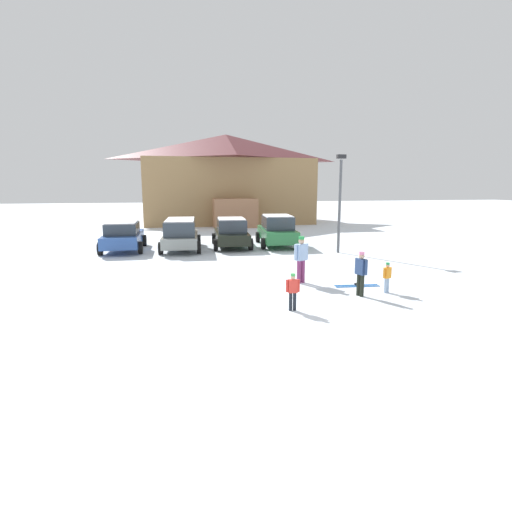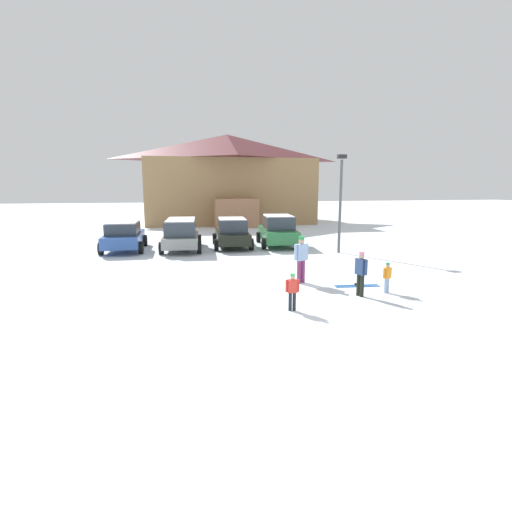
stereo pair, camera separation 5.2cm
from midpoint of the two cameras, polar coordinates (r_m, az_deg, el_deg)
name	(u,v)px [view 1 (the left image)]	position (r m, az deg, el deg)	size (l,w,h in m)	color
ground	(287,347)	(8.77, 4.25, -12.90)	(160.00, 160.00, 0.00)	silver
ski_lodge	(226,178)	(38.98, -4.29, 11.01)	(15.81, 11.79, 8.21)	#9A774B
parked_blue_hatchback	(123,236)	(22.50, -18.52, 2.77)	(2.24, 4.54, 1.56)	#2D5199
parked_grey_wagon	(181,233)	(21.90, -10.78, 3.21)	(2.39, 4.75, 1.67)	gray
parked_black_sedan	(231,232)	(22.62, -3.62, 3.38)	(2.36, 4.58, 1.65)	black
parked_green_coupe	(277,230)	(23.16, 2.97, 3.68)	(2.54, 4.77, 1.78)	#27703A
skier_teen_in_navy_coat	(361,271)	(12.83, 14.65, -2.11)	(0.29, 0.51, 1.41)	black
skier_adult_in_blue_parka	(301,257)	(14.17, 6.36, -0.11)	(0.58, 0.37, 1.67)	#7A2F60
skier_child_in_orange_jacket	(387,276)	(13.52, 18.12, -2.70)	(0.35, 0.21, 0.99)	#99B3D1
skier_child_in_red_jacket	(293,290)	(11.04, 5.14, -4.84)	(0.39, 0.18, 1.05)	black
pair_of_skis	(357,286)	(14.23, 14.17, -4.11)	(1.56, 0.46, 0.08)	blue
lamp_post	(340,198)	(20.91, 11.83, 8.14)	(0.44, 0.24, 4.96)	#515459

